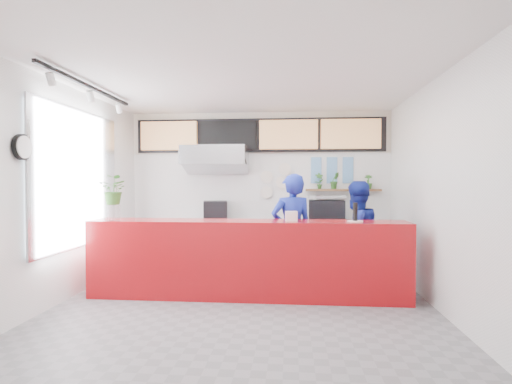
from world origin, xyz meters
The scene contains 45 objects.
floor centered at (0.00, 0.00, 0.00)m, with size 5.00×5.00×0.00m, color slate.
ceiling centered at (0.00, 0.00, 3.00)m, with size 5.00×5.00×0.00m, color silver.
wall_back centered at (0.00, 2.50, 1.50)m, with size 5.00×5.00×0.00m, color white.
wall_left centered at (-2.50, 0.00, 1.50)m, with size 5.00×5.00×0.00m, color white.
wall_right centered at (2.50, 0.00, 1.50)m, with size 5.00×5.00×0.00m, color white.
service_counter centered at (0.00, 0.40, 0.55)m, with size 4.50×0.60×1.10m, color #9E0B10.
cream_band centered at (0.00, 2.49, 2.60)m, with size 5.00×0.02×0.80m, color beige.
prep_bench centered at (-0.80, 2.20, 0.45)m, with size 1.80×0.60×0.90m, color #B2B5BA.
panini_oven centered at (-0.81, 2.20, 1.10)m, with size 0.44×0.44×0.39m, color black.
extraction_hood centered at (-0.80, 2.15, 2.15)m, with size 1.20×0.70×0.35m, color #B2B5BA.
hood_lip centered at (-0.80, 2.15, 1.95)m, with size 1.20×0.70×0.08m, color #B2B5BA.
right_bench centered at (1.50, 2.20, 0.45)m, with size 1.80×0.60×0.90m, color #B2B5BA.
espresso_machine centered at (1.28, 2.20, 1.11)m, with size 0.65×0.46×0.42m, color black.
espresso_tray centered at (1.28, 2.20, 1.38)m, with size 0.59×0.41×0.05m, color #B7BABF.
herb_shelf centered at (1.60, 2.40, 1.50)m, with size 1.40×0.18×0.04m, color brown.
menu_board_far_left centered at (-1.75, 2.38, 2.55)m, with size 1.10×0.10×0.55m, color tan.
menu_board_mid_left centered at (-0.59, 2.38, 2.55)m, with size 1.10×0.10×0.55m, color black.
menu_board_mid_right centered at (0.57, 2.38, 2.55)m, with size 1.10×0.10×0.55m, color tan.
menu_board_far_right centered at (1.73, 2.38, 2.55)m, with size 1.10×0.10×0.55m, color tan.
soffit centered at (0.00, 2.46, 2.55)m, with size 4.80×0.04×0.65m, color black.
window_pane centered at (-2.47, 0.30, 1.70)m, with size 0.04×2.20×1.90m, color silver.
window_frame centered at (-2.45, 0.30, 1.70)m, with size 0.03×2.30×2.00m, color #B2B5BA.
wall_clock_rim centered at (-2.46, -0.90, 2.05)m, with size 0.30×0.30×0.05m, color black.
wall_clock_face centered at (-2.43, -0.90, 2.05)m, with size 0.26×0.26×0.02m, color white.
track_rail centered at (-2.10, 0.00, 2.94)m, with size 0.05×2.40×0.04m, color black.
dec_plate_a centered at (0.15, 2.47, 1.75)m, with size 0.24×0.24×0.03m, color silver.
dec_plate_b centered at (0.45, 2.47, 1.65)m, with size 0.24×0.24×0.03m, color silver.
dec_plate_c centered at (0.15, 2.47, 1.45)m, with size 0.24×0.24×0.03m, color silver.
dec_plate_d centered at (0.50, 2.47, 1.90)m, with size 0.24×0.24×0.03m, color silver.
photo_frame_a centered at (1.10, 2.48, 2.00)m, with size 0.20×0.02×0.25m, color #598CBF.
photo_frame_b centered at (1.40, 2.48, 2.00)m, with size 0.20×0.02×0.25m, color #598CBF.
photo_frame_c centered at (1.70, 2.48, 2.00)m, with size 0.20×0.02×0.25m, color #598CBF.
photo_frame_d centered at (1.10, 2.48, 1.75)m, with size 0.20×0.02×0.25m, color #598CBF.
photo_frame_e centered at (1.40, 2.48, 1.75)m, with size 0.20×0.02×0.25m, color #598CBF.
photo_frame_f centered at (1.70, 2.48, 1.75)m, with size 0.20×0.02×0.25m, color #598CBF.
staff_center centered at (0.64, 0.86, 0.89)m, with size 0.65×0.43×1.77m, color navy.
staff_right centered at (1.62, 0.96, 0.83)m, with size 0.81×0.63×1.67m, color navy.
herb_a centered at (1.16, 2.40, 1.67)m, with size 0.16×0.11×0.31m, color #326924.
herb_b centered at (1.45, 2.40, 1.68)m, with size 0.17×0.14×0.32m, color #326924.
herb_d centered at (2.06, 2.40, 1.65)m, with size 0.15×0.13×0.27m, color #326924.
glass_vase centered at (-1.93, 0.34, 1.20)m, with size 0.17×0.17×0.21m, color white.
basil_vase centered at (-1.93, 0.34, 1.54)m, with size 0.39×0.34×0.43m, color #326924.
napkin_holder centered at (0.63, 0.34, 1.17)m, with size 0.16×0.10×0.14m, color white.
white_plate centered at (1.50, 0.35, 1.11)m, with size 0.21×0.21×0.02m, color white.
pepper_mill centered at (1.50, 0.35, 1.24)m, with size 0.06×0.06×0.25m, color black.
Camera 1 is at (0.62, -5.23, 1.65)m, focal length 28.00 mm.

